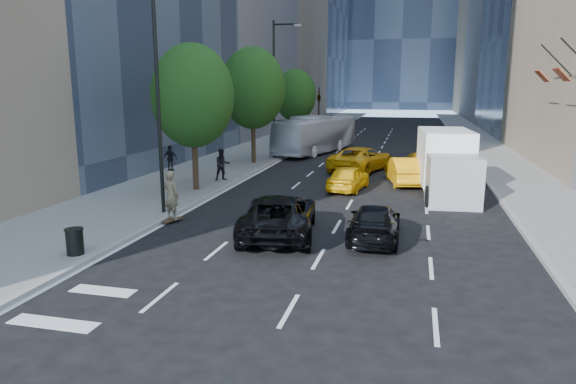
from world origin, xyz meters
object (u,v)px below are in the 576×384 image
(black_sedan_lincoln, at_px, (279,215))
(black_sedan_mercedes, at_px, (374,223))
(trash_can, at_px, (75,242))
(skateboarder, at_px, (171,199))
(city_bus, at_px, (316,134))
(box_truck, at_px, (447,163))

(black_sedan_lincoln, relative_size, black_sedan_mercedes, 1.26)
(black_sedan_lincoln, bearing_deg, black_sedan_mercedes, 175.36)
(trash_can, bearing_deg, black_sedan_lincoln, 36.04)
(skateboarder, distance_m, trash_can, 4.96)
(skateboarder, distance_m, city_bus, 23.58)
(box_truck, height_order, trash_can, box_truck)
(box_truck, xyz_separation_m, trash_can, (-12.06, -13.14, -1.10))
(black_sedan_lincoln, distance_m, black_sedan_mercedes, 3.50)
(black_sedan_mercedes, relative_size, city_bus, 0.40)
(city_bus, xyz_separation_m, trash_can, (-2.49, -28.36, -0.99))
(city_bus, height_order, trash_can, city_bus)
(box_truck, bearing_deg, city_bus, 117.57)
(black_sedan_lincoln, relative_size, city_bus, 0.50)
(skateboarder, height_order, black_sedan_mercedes, skateboarder)
(skateboarder, xyz_separation_m, black_sedan_lincoln, (4.68, -0.70, -0.23))
(black_sedan_mercedes, xyz_separation_m, box_truck, (2.90, 8.74, 1.01))
(black_sedan_lincoln, relative_size, trash_can, 6.83)
(black_sedan_lincoln, height_order, box_truck, box_truck)
(skateboarder, distance_m, black_sedan_lincoln, 4.74)
(skateboarder, height_order, city_bus, city_bus)
(black_sedan_mercedes, distance_m, trash_can, 10.17)
(black_sedan_mercedes, height_order, city_bus, city_bus)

